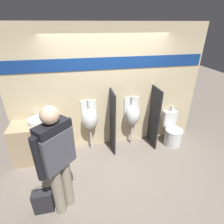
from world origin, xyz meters
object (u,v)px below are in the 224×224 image
toilet (172,132)px  person_in_vest (57,156)px  urinal_near_counter (90,119)px  shopping_bag (43,201)px  sink_basin (38,121)px  cell_phone (50,125)px  urinal_far (133,115)px

toilet → person_in_vest: person_in_vest is taller
urinal_near_counter → shopping_bag: (-0.88, -1.39, -0.60)m
sink_basin → urinal_near_counter: bearing=3.5°
person_in_vest → shopping_bag: bearing=135.6°
shopping_bag → cell_phone: bearing=85.7°
urinal_near_counter → urinal_far: bearing=0.0°
urinal_near_counter → person_in_vest: (-0.56, -1.39, 0.25)m
person_in_vest → urinal_far: bearing=-1.3°
cell_phone → toilet: (2.75, 0.04, -0.57)m
urinal_near_counter → shopping_bag: bearing=-122.4°
person_in_vest → shopping_bag: size_ratio=3.43×
sink_basin → toilet: (3.00, -0.11, -0.61)m
sink_basin → urinal_far: size_ratio=0.31×
cell_phone → shopping_bag: 1.35m
sink_basin → shopping_bag: size_ratio=0.72×
cell_phone → urinal_far: bearing=7.0°
sink_basin → cell_phone: (0.26, -0.15, -0.05)m
sink_basin → urinal_near_counter: 1.06m
urinal_far → person_in_vest: 2.09m
urinal_far → shopping_bag: (-1.86, -1.39, -0.60)m
shopping_bag → urinal_near_counter: bearing=57.6°
cell_phone → urinal_far: urinal_far is taller
shopping_bag → toilet: bearing=23.1°
urinal_near_counter → shopping_bag: urinal_near_counter is taller
shopping_bag → person_in_vest: bearing=-0.9°
sink_basin → toilet: bearing=-2.2°
urinal_far → toilet: 1.11m
urinal_near_counter → shopping_bag: 1.75m
cell_phone → person_in_vest: (0.23, -1.18, 0.18)m
toilet → urinal_near_counter: bearing=174.8°
urinal_far → toilet: urinal_far is taller
urinal_near_counter → person_in_vest: 1.52m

